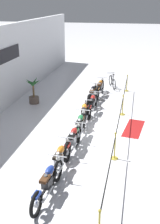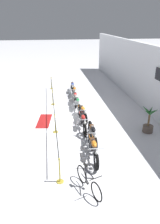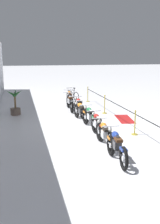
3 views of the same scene
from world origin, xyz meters
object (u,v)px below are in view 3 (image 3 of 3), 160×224
at_px(motorcycle_orange_1, 105,135).
at_px(motorcycle_red_2, 97,125).
at_px(motorcycle_black_6, 70,102).
at_px(stanchion_far_left, 129,114).
at_px(motorcycle_blue_0, 117,146).
at_px(floor_banner, 125,119).
at_px(motorcycle_orange_4, 81,112).
at_px(potted_palm_left_of_row, 15,105).
at_px(stanchion_mid_left, 135,126).
at_px(motorcycle_green_3, 90,118).
at_px(bicycle, 73,95).
at_px(stanchion_mid_right, 105,107).
at_px(motorcycle_orange_7, 70,98).
at_px(stanchion_far_right, 88,96).
at_px(motorcycle_red_5, 79,107).

relative_size(motorcycle_orange_1, motorcycle_red_2, 1.10).
xyz_separation_m(motorcycle_black_6, stanchion_far_left, (-4.96, -1.75, 0.28)).
height_order(motorcycle_blue_0, floor_banner, motorcycle_blue_0).
bearing_deg(motorcycle_orange_4, motorcycle_orange_1, 179.63).
distance_m(potted_palm_left_of_row, stanchion_mid_left, 6.99).
bearing_deg(motorcycle_orange_4, motorcycle_green_3, -175.85).
bearing_deg(bicycle, motorcycle_green_3, 175.32).
relative_size(motorcycle_orange_1, potted_palm_left_of_row, 1.65).
bearing_deg(stanchion_mid_right, bicycle, 11.99).
height_order(motorcycle_blue_0, bicycle, bicycle).
bearing_deg(motorcycle_green_3, motorcycle_red_2, 179.60).
height_order(motorcycle_orange_7, bicycle, motorcycle_orange_7).
distance_m(motorcycle_orange_1, stanchion_mid_right, 5.79).
bearing_deg(stanchion_far_right, bicycle, 59.05).
bearing_deg(motorcycle_orange_1, motorcycle_blue_0, -179.45).
bearing_deg(motorcycle_green_3, motorcycle_black_6, 2.32).
height_order(motorcycle_orange_7, stanchion_mid_right, stanchion_mid_right).
relative_size(motorcycle_red_5, stanchion_mid_left, 2.24).
distance_m(motorcycle_orange_4, floor_banner, 2.34).
bearing_deg(motorcycle_red_2, motorcycle_red_5, -1.16).
bearing_deg(stanchion_mid_left, motorcycle_blue_0, 145.85).
bearing_deg(floor_banner, bicycle, 22.73).
bearing_deg(motorcycle_orange_4, motorcycle_red_2, -177.96).
relative_size(motorcycle_green_3, motorcycle_black_6, 0.98).
distance_m(motorcycle_orange_1, motorcycle_black_6, 6.88).
height_order(motorcycle_red_2, motorcycle_green_3, motorcycle_green_3).
bearing_deg(motorcycle_green_3, motorcycle_orange_1, 177.19).
xyz_separation_m(motorcycle_red_2, motorcycle_red_5, (3.95, -0.08, -0.00)).
bearing_deg(motorcycle_red_5, stanchion_far_left, -156.45).
relative_size(motorcycle_orange_4, motorcycle_red_5, 0.92).
relative_size(motorcycle_orange_1, stanchion_far_right, 2.24).
relative_size(motorcycle_red_5, stanchion_far_left, 0.19).
height_order(motorcycle_red_5, stanchion_mid_right, stanchion_mid_right).
xyz_separation_m(stanchion_mid_left, stanchion_mid_right, (4.27, 0.00, 0.00)).
relative_size(motorcycle_green_3, stanchion_mid_left, 2.19).
relative_size(motorcycle_orange_4, stanchion_far_left, 0.18).
bearing_deg(floor_banner, stanchion_mid_right, 29.98).
height_order(stanchion_mid_left, floor_banner, stanchion_mid_left).
xyz_separation_m(motorcycle_orange_1, stanchion_far_left, (1.92, -1.71, 0.30)).
relative_size(motorcycle_red_2, stanchion_far_left, 0.18).
height_order(stanchion_mid_left, stanchion_far_right, same).
height_order(motorcycle_green_3, floor_banner, motorcycle_green_3).
bearing_deg(motorcycle_red_2, stanchion_far_left, -72.48).
relative_size(motorcycle_blue_0, motorcycle_red_5, 0.99).
height_order(motorcycle_orange_4, floor_banner, motorcycle_orange_4).
bearing_deg(motorcycle_red_2, motorcycle_orange_1, 175.09).
bearing_deg(motorcycle_red_5, floor_banner, -123.11).
distance_m(motorcycle_orange_7, stanchion_mid_right, 3.06).
relative_size(stanchion_far_right, floor_banner, 0.53).
relative_size(motorcycle_red_2, bicycle, 1.33).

